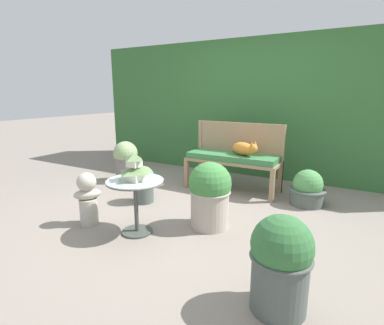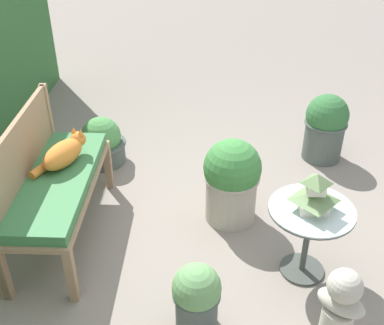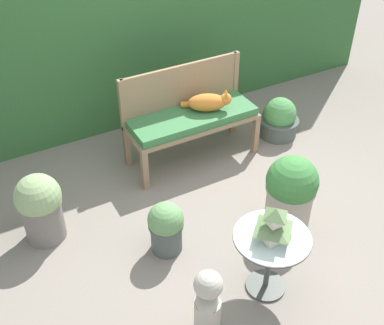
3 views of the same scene
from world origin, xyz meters
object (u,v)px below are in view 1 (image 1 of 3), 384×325
(pagoda_birdhouse, at_px, (134,169))
(garden_bench, at_px, (233,159))
(patio_table, at_px, (135,192))
(garden_bust, at_px, (88,198))
(cat, at_px, (244,149))
(potted_plant_patio_mid, at_px, (126,160))
(potted_plant_bench_right, at_px, (307,189))
(potted_plant_bench_left, at_px, (210,194))
(potted_plant_table_far, at_px, (281,262))
(potted_plant_path_edge, at_px, (143,183))

(pagoda_birdhouse, bearing_deg, garden_bench, 79.71)
(garden_bench, relative_size, patio_table, 2.36)
(garden_bust, bearing_deg, cat, 6.38)
(garden_bench, relative_size, pagoda_birdhouse, 4.95)
(pagoda_birdhouse, distance_m, potted_plant_patio_mid, 2.03)
(cat, height_order, potted_plant_patio_mid, cat)
(garden_bust, bearing_deg, potted_plant_bench_right, -11.09)
(cat, bearing_deg, potted_plant_patio_mid, -143.69)
(garden_bust, relative_size, potted_plant_bench_right, 1.26)
(patio_table, bearing_deg, potted_plant_bench_left, 40.43)
(garden_bust, xyz_separation_m, potted_plant_table_far, (2.20, -0.33, 0.04))
(potted_plant_bench_right, bearing_deg, potted_plant_path_edge, -153.10)
(potted_plant_table_far, bearing_deg, potted_plant_bench_right, 94.17)
(cat, distance_m, potted_plant_bench_right, 1.02)
(patio_table, height_order, potted_plant_path_edge, patio_table)
(garden_bench, relative_size, cat, 3.00)
(patio_table, relative_size, potted_plant_bench_right, 1.25)
(garden_bust, bearing_deg, pagoda_birdhouse, -44.17)
(potted_plant_table_far, bearing_deg, potted_plant_path_edge, 150.49)
(patio_table, distance_m, potted_plant_bench_left, 0.80)
(potted_plant_bench_right, bearing_deg, potted_plant_table_far, -85.83)
(potted_plant_path_edge, bearing_deg, garden_bench, 51.65)
(patio_table, distance_m, pagoda_birdhouse, 0.25)
(garden_bench, bearing_deg, potted_plant_table_far, -60.99)
(garden_bench, xyz_separation_m, garden_bust, (-0.94, -1.94, -0.17))
(garden_bust, xyz_separation_m, potted_plant_bench_right, (2.04, 1.85, -0.10))
(cat, xyz_separation_m, garden_bust, (-1.12, -1.92, -0.35))
(cat, distance_m, patio_table, 1.91)
(potted_plant_bench_left, bearing_deg, potted_plant_bench_right, 56.21)
(potted_plant_bench_right, relative_size, potted_plant_patio_mid, 0.71)
(garden_bust, distance_m, potted_plant_bench_right, 2.76)
(pagoda_birdhouse, relative_size, potted_plant_bench_left, 0.38)
(potted_plant_bench_right, height_order, potted_plant_table_far, potted_plant_table_far)
(cat, bearing_deg, patio_table, -81.19)
(cat, relative_size, pagoda_birdhouse, 1.65)
(patio_table, height_order, pagoda_birdhouse, pagoda_birdhouse)
(potted_plant_bench_right, height_order, potted_plant_bench_left, potted_plant_bench_left)
(potted_plant_path_edge, bearing_deg, cat, 45.73)
(cat, height_order, potted_plant_path_edge, cat)
(cat, bearing_deg, potted_plant_table_far, -39.85)
(cat, height_order, potted_plant_bench_left, cat)
(potted_plant_bench_left, bearing_deg, patio_table, -139.57)
(garden_bench, distance_m, potted_plant_bench_left, 1.36)
(patio_table, relative_size, pagoda_birdhouse, 2.10)
(garden_bench, xyz_separation_m, pagoda_birdhouse, (-0.33, -1.84, 0.22))
(cat, bearing_deg, potted_plant_bench_right, 20.27)
(cat, relative_size, potted_plant_bench_right, 0.98)
(cat, relative_size, potted_plant_patio_mid, 0.69)
(potted_plant_path_edge, relative_size, potted_plant_table_far, 0.73)
(patio_table, xyz_separation_m, potted_plant_table_far, (1.59, -0.43, -0.10))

